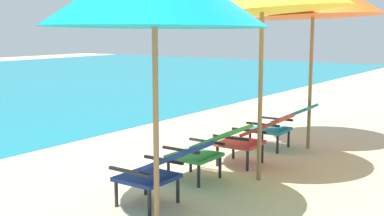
{
  "coord_description": "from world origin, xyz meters",
  "views": [
    {
      "loc": [
        -4.99,
        -2.95,
        1.72
      ],
      "look_at": [
        0.0,
        0.56,
        0.75
      ],
      "focal_mm": 46.64,
      "sensor_mm": 36.0,
      "label": 1
    }
  ],
  "objects_px": {
    "lounge_chair_near_left": "(207,147)",
    "lounge_chair_near_right": "(253,135)",
    "lounge_chair_far_left": "(161,168)",
    "lounge_chair_far_right": "(281,122)"
  },
  "relations": [
    {
      "from": "lounge_chair_near_left",
      "to": "lounge_chair_near_right",
      "type": "relative_size",
      "value": 0.97
    },
    {
      "from": "lounge_chair_far_left",
      "to": "lounge_chair_near_right",
      "type": "bearing_deg",
      "value": -0.38
    },
    {
      "from": "lounge_chair_near_left",
      "to": "lounge_chair_far_left",
      "type": "bearing_deg",
      "value": -173.91
    },
    {
      "from": "lounge_chair_near_left",
      "to": "lounge_chair_near_right",
      "type": "distance_m",
      "value": 0.87
    },
    {
      "from": "lounge_chair_far_left",
      "to": "lounge_chair_near_left",
      "type": "bearing_deg",
      "value": 6.09
    },
    {
      "from": "lounge_chair_far_left",
      "to": "lounge_chair_near_right",
      "type": "xyz_separation_m",
      "value": [
        1.83,
        -0.01,
        0.0
      ]
    },
    {
      "from": "lounge_chair_near_right",
      "to": "lounge_chair_far_right",
      "type": "distance_m",
      "value": 1.01
    },
    {
      "from": "lounge_chair_far_right",
      "to": "lounge_chair_near_left",
      "type": "bearing_deg",
      "value": 178.9
    },
    {
      "from": "lounge_chair_far_left",
      "to": "lounge_chair_far_right",
      "type": "bearing_deg",
      "value": 1.35
    },
    {
      "from": "lounge_chair_near_left",
      "to": "lounge_chair_near_right",
      "type": "bearing_deg",
      "value": -7.52
    }
  ]
}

